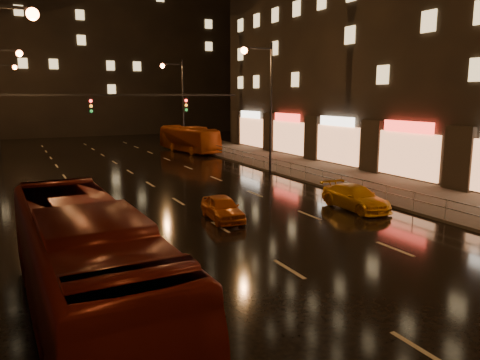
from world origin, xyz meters
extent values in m
plane|color=black|center=(0.00, 20.00, 0.00)|extent=(140.00, 140.00, 0.00)
cube|color=#38332D|center=(13.50, 15.00, 0.07)|extent=(7.00, 70.00, 0.15)
cube|color=black|center=(4.00, 72.00, 18.00)|extent=(44.00, 16.00, 36.00)
cube|color=black|center=(-2.00, 20.00, 6.10)|extent=(15.20, 0.14, 0.14)
cube|color=black|center=(-4.00, 20.00, 5.45)|extent=(0.32, 0.18, 0.95)
cube|color=black|center=(2.00, 20.00, 5.45)|extent=(0.32, 0.18, 0.95)
sphere|color=#FF1E19|center=(-4.00, 19.88, 5.75)|extent=(0.18, 0.18, 0.18)
cylinder|color=#99999E|center=(10.20, 44.00, 0.65)|extent=(0.04, 0.04, 1.00)
cube|color=#99999E|center=(10.20, 18.00, 1.10)|extent=(0.05, 56.00, 0.05)
cube|color=#99999E|center=(10.20, 18.00, 0.70)|extent=(0.05, 56.00, 0.05)
imported|color=#63150E|center=(-7.00, 3.01, 1.63)|extent=(3.14, 11.81, 3.27)
imported|color=#AD4B11|center=(9.00, 38.67, 1.40)|extent=(3.63, 10.25, 2.79)
imported|color=#C85B12|center=(0.63, 11.15, 0.61)|extent=(1.77, 3.68, 1.21)
imported|color=orange|center=(8.00, 10.00, 0.64)|extent=(1.81, 4.44, 1.29)
camera|label=1|loc=(-8.54, -9.34, 6.07)|focal=35.00mm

